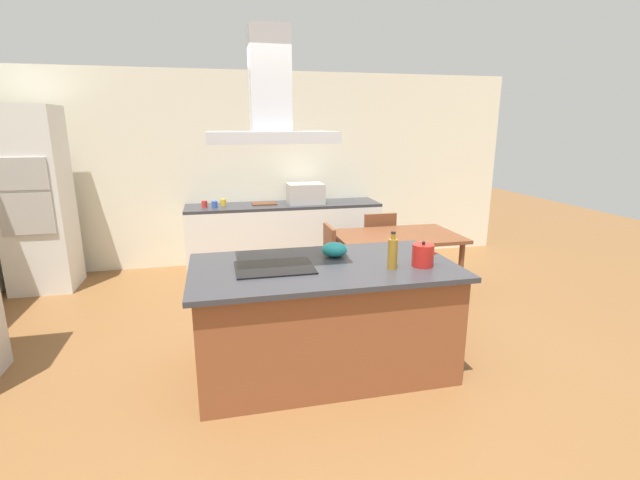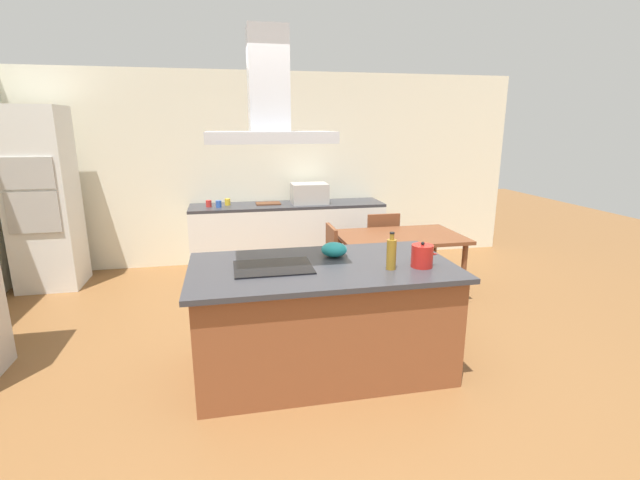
% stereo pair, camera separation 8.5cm
% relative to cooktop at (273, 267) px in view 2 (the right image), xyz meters
% --- Properties ---
extents(ground, '(16.00, 16.00, 0.00)m').
position_rel_cooktop_xyz_m(ground, '(0.39, 1.50, -0.91)').
color(ground, brown).
extents(wall_back, '(7.20, 0.10, 2.70)m').
position_rel_cooktop_xyz_m(wall_back, '(0.39, 3.25, 0.44)').
color(wall_back, silver).
rests_on(wall_back, ground).
extents(kitchen_island, '(2.09, 1.13, 0.90)m').
position_rel_cooktop_xyz_m(kitchen_island, '(0.39, 0.00, -0.45)').
color(kitchen_island, brown).
rests_on(kitchen_island, ground).
extents(cooktop, '(0.60, 0.44, 0.01)m').
position_rel_cooktop_xyz_m(cooktop, '(0.00, 0.00, 0.00)').
color(cooktop, black).
rests_on(cooktop, kitchen_island).
extents(tea_kettle, '(0.22, 0.17, 0.20)m').
position_rel_cooktop_xyz_m(tea_kettle, '(1.14, -0.21, 0.08)').
color(tea_kettle, '#B21E19').
rests_on(tea_kettle, kitchen_island).
extents(olive_oil_bottle, '(0.07, 0.07, 0.29)m').
position_rel_cooktop_xyz_m(olive_oil_bottle, '(0.88, -0.21, 0.12)').
color(olive_oil_bottle, olive).
rests_on(olive_oil_bottle, kitchen_island).
extents(mixing_bowl, '(0.22, 0.22, 0.12)m').
position_rel_cooktop_xyz_m(mixing_bowl, '(0.54, 0.21, 0.05)').
color(mixing_bowl, teal).
rests_on(mixing_bowl, kitchen_island).
extents(back_counter, '(2.70, 0.62, 0.90)m').
position_rel_cooktop_xyz_m(back_counter, '(0.51, 2.88, -0.46)').
color(back_counter, silver).
rests_on(back_counter, ground).
extents(countertop_microwave, '(0.50, 0.38, 0.28)m').
position_rel_cooktop_xyz_m(countertop_microwave, '(0.82, 2.88, 0.13)').
color(countertop_microwave, '#B2AFAA').
rests_on(countertop_microwave, back_counter).
extents(coffee_mug_red, '(0.08, 0.08, 0.09)m').
position_rel_cooktop_xyz_m(coffee_mug_red, '(-0.57, 2.86, 0.04)').
color(coffee_mug_red, red).
rests_on(coffee_mug_red, back_counter).
extents(coffee_mug_blue, '(0.08, 0.08, 0.09)m').
position_rel_cooktop_xyz_m(coffee_mug_blue, '(-0.44, 2.80, 0.04)').
color(coffee_mug_blue, '#2D56B2').
rests_on(coffee_mug_blue, back_counter).
extents(coffee_mug_yellow, '(0.08, 0.08, 0.09)m').
position_rel_cooktop_xyz_m(coffee_mug_yellow, '(-0.32, 2.95, 0.04)').
color(coffee_mug_yellow, gold).
rests_on(coffee_mug_yellow, back_counter).
extents(cutting_board, '(0.34, 0.24, 0.02)m').
position_rel_cooktop_xyz_m(cutting_board, '(0.24, 2.93, 0.00)').
color(cutting_board, '#59331E').
rests_on(cutting_board, back_counter).
extents(wall_oven_stack, '(0.70, 0.66, 2.20)m').
position_rel_cooktop_xyz_m(wall_oven_stack, '(-2.51, 2.65, 0.20)').
color(wall_oven_stack, silver).
rests_on(wall_oven_stack, ground).
extents(dining_table, '(1.40, 0.90, 0.75)m').
position_rel_cooktop_xyz_m(dining_table, '(1.60, 1.39, -0.24)').
color(dining_table, brown).
rests_on(dining_table, ground).
extents(chair_facing_back_wall, '(0.42, 0.42, 0.89)m').
position_rel_cooktop_xyz_m(chair_facing_back_wall, '(1.60, 2.06, -0.40)').
color(chair_facing_back_wall, '#333338').
rests_on(chair_facing_back_wall, ground).
extents(chair_at_left_end, '(0.42, 0.42, 0.89)m').
position_rel_cooktop_xyz_m(chair_at_left_end, '(0.69, 1.39, -0.40)').
color(chair_at_left_end, '#333338').
rests_on(chair_at_left_end, ground).
extents(range_hood, '(0.90, 0.55, 0.78)m').
position_rel_cooktop_xyz_m(range_hood, '(-0.00, 0.00, 1.20)').
color(range_hood, '#ADADB2').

